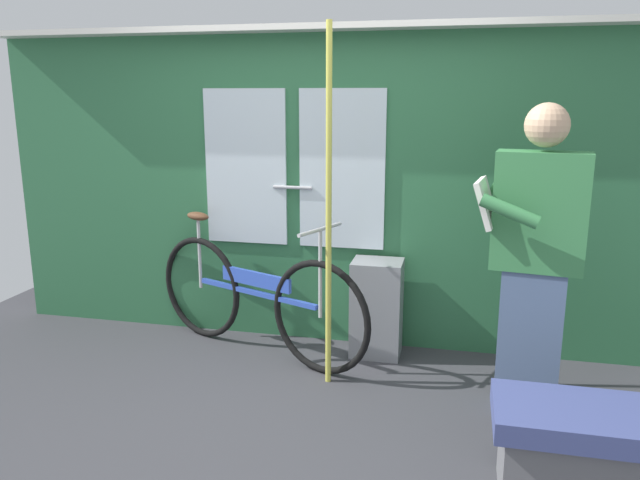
{
  "coord_description": "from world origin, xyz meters",
  "views": [
    {
      "loc": [
        0.96,
        -2.89,
        1.77
      ],
      "look_at": [
        0.15,
        0.63,
        0.92
      ],
      "focal_mm": 34.91,
      "sensor_mm": 36.0,
      "label": 1
    }
  ],
  "objects_px": {
    "bench_seat_corner": "(572,451)",
    "trash_bin_by_wall": "(377,308)",
    "bicycle_near_door": "(255,298)",
    "passenger_reading_newspaper": "(535,257)",
    "handrail_pole": "(329,212)"
  },
  "relations": [
    {
      "from": "bicycle_near_door",
      "to": "handrail_pole",
      "type": "relative_size",
      "value": 0.79
    },
    {
      "from": "bicycle_near_door",
      "to": "trash_bin_by_wall",
      "type": "bearing_deg",
      "value": 34.15
    },
    {
      "from": "handrail_pole",
      "to": "passenger_reading_newspaper",
      "type": "bearing_deg",
      "value": -6.67
    },
    {
      "from": "bicycle_near_door",
      "to": "bench_seat_corner",
      "type": "relative_size",
      "value": 2.45
    },
    {
      "from": "bicycle_near_door",
      "to": "bench_seat_corner",
      "type": "distance_m",
      "value": 2.26
    },
    {
      "from": "trash_bin_by_wall",
      "to": "handrail_pole",
      "type": "height_order",
      "value": "handrail_pole"
    },
    {
      "from": "bicycle_near_door",
      "to": "handrail_pole",
      "type": "distance_m",
      "value": 0.96
    },
    {
      "from": "bicycle_near_door",
      "to": "passenger_reading_newspaper",
      "type": "height_order",
      "value": "passenger_reading_newspaper"
    },
    {
      "from": "handrail_pole",
      "to": "bench_seat_corner",
      "type": "bearing_deg",
      "value": -35.3
    },
    {
      "from": "passenger_reading_newspaper",
      "to": "bench_seat_corner",
      "type": "bearing_deg",
      "value": 107.74
    },
    {
      "from": "trash_bin_by_wall",
      "to": "bench_seat_corner",
      "type": "distance_m",
      "value": 1.77
    },
    {
      "from": "bicycle_near_door",
      "to": "handrail_pole",
      "type": "bearing_deg",
      "value": -6.46
    },
    {
      "from": "passenger_reading_newspaper",
      "to": "trash_bin_by_wall",
      "type": "distance_m",
      "value": 1.26
    },
    {
      "from": "bicycle_near_door",
      "to": "passenger_reading_newspaper",
      "type": "bearing_deg",
      "value": 7.99
    },
    {
      "from": "bench_seat_corner",
      "to": "trash_bin_by_wall",
      "type": "bearing_deg",
      "value": 126.96
    }
  ]
}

